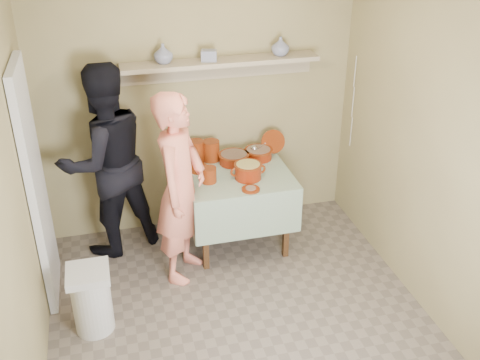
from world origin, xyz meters
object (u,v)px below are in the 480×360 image
object	(u,v)px
serving_table	(236,182)
trash_bin	(92,300)
person_helper	(106,161)
person_cook	(181,189)
cazuela_rice	(248,170)

from	to	relation	value
serving_table	trash_bin	world-z (taller)	serving_table
person_helper	serving_table	xyz separation A→B (m)	(1.16, -0.20, -0.27)
person_helper	trash_bin	distance (m)	1.31
person_helper	person_cook	bearing A→B (deg)	113.19
person_helper	trash_bin	size ratio (longest dim) A/B	3.24
cazuela_rice	person_helper	bearing A→B (deg)	163.39
person_helper	serving_table	distance (m)	1.21
trash_bin	person_cook	bearing A→B (deg)	34.41
person_cook	person_helper	xyz separation A→B (m)	(-0.58, 0.57, 0.06)
person_cook	trash_bin	size ratio (longest dim) A/B	3.04
person_cook	trash_bin	distance (m)	1.14
person_cook	person_helper	world-z (taller)	person_helper
person_helper	trash_bin	bearing A→B (deg)	56.27
cazuela_rice	trash_bin	xyz separation A→B (m)	(-1.46, -0.76, -0.56)
serving_table	cazuela_rice	size ratio (longest dim) A/B	2.95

